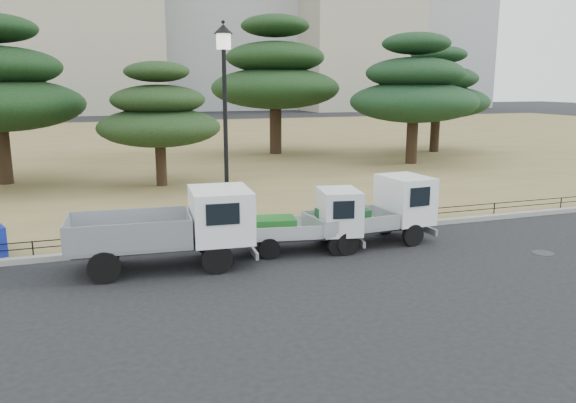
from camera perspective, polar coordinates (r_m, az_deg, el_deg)
name	(u,v)px	position (r m, az deg, el deg)	size (l,w,h in m)	color
ground	(313,264)	(14.93, 2.53, -6.39)	(220.00, 220.00, 0.00)	black
lawn	(166,145)	(44.32, -12.26, 5.66)	(120.00, 56.00, 0.15)	olive
curb	(282,237)	(17.25, -0.65, -3.58)	(120.00, 0.25, 0.16)	gray
truck_large	(173,225)	(14.72, -11.57, -2.38)	(4.71, 2.15, 2.00)	black
truck_kei_front	(311,221)	(15.95, 2.37, -1.96)	(3.47, 1.91, 1.74)	black
truck_kei_rear	(378,211)	(16.90, 9.18, -0.93)	(3.84, 1.88, 1.95)	black
street_lamp	(225,96)	(16.48, -6.44, 10.56)	(0.55, 0.55, 6.16)	black
pipe_fence	(280,224)	(17.29, -0.81, -2.31)	(38.00, 0.04, 0.40)	black
manhole	(543,253)	(17.42, 24.47, -4.78)	(0.60, 0.60, 0.01)	#2D2D30
pine_center_left	(159,115)	(25.72, -12.99, 8.57)	(5.41, 5.41, 5.50)	black
pine_center_right	(275,74)	(36.98, -1.29, 12.78)	(8.30, 8.30, 8.81)	black
pine_east_near	(414,89)	(33.10, 12.70, 11.09)	(7.26, 7.26, 7.33)	black
pine_east_far	(437,91)	(39.29, 14.90, 10.76)	(6.93, 6.93, 6.97)	black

